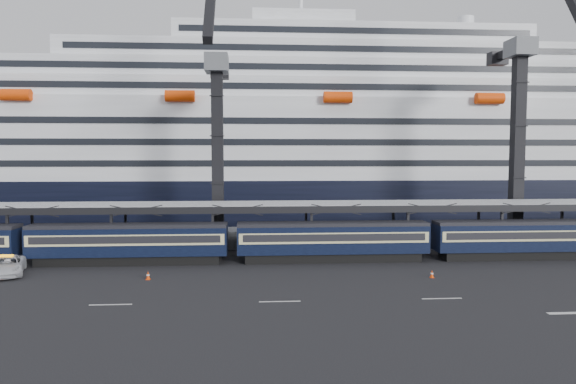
% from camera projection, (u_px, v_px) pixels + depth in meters
% --- Properties ---
extents(ground, '(260.00, 260.00, 0.00)m').
position_uv_depth(ground, '(448.00, 285.00, 41.97)').
color(ground, black).
rests_on(ground, ground).
extents(train, '(133.05, 3.00, 4.05)m').
position_uv_depth(train, '(366.00, 239.00, 51.46)').
color(train, black).
rests_on(train, ground).
extents(canopy, '(130.00, 6.25, 5.53)m').
position_uv_depth(canopy, '(400.00, 205.00, 55.54)').
color(canopy, gray).
rests_on(canopy, ground).
extents(cruise_ship, '(214.09, 28.84, 34.00)m').
position_uv_depth(cruise_ship, '(341.00, 145.00, 86.81)').
color(cruise_ship, black).
rests_on(cruise_ship, ground).
extents(crane_dark_near, '(4.50, 17.75, 35.08)m').
position_uv_depth(crane_dark_near, '(217.00, 144.00, 58.34)').
color(crane_dark_near, '#4C4F53').
rests_on(crane_dark_near, ground).
extents(crane_dark_mid, '(4.50, 18.24, 39.64)m').
position_uv_depth(crane_dark_mid, '(520.00, 132.00, 59.52)').
color(crane_dark_mid, '#4C4F53').
rests_on(crane_dark_mid, ground).
extents(pickup_truck, '(4.46, 6.45, 1.64)m').
position_uv_depth(pickup_truck, '(7.00, 266.00, 45.39)').
color(pickup_truck, silver).
rests_on(pickup_truck, ground).
extents(traffic_cone_b, '(0.36, 0.36, 0.72)m').
position_uv_depth(traffic_cone_b, '(2.00, 275.00, 43.74)').
color(traffic_cone_b, '#ED3F07').
rests_on(traffic_cone_b, ground).
extents(traffic_cone_c, '(0.37, 0.37, 0.74)m').
position_uv_depth(traffic_cone_c, '(148.00, 275.00, 43.70)').
color(traffic_cone_c, '#ED3F07').
rests_on(traffic_cone_c, ground).
extents(traffic_cone_d, '(0.35, 0.35, 0.70)m').
position_uv_depth(traffic_cone_d, '(432.00, 274.00, 44.36)').
color(traffic_cone_d, '#ED3F07').
rests_on(traffic_cone_d, ground).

